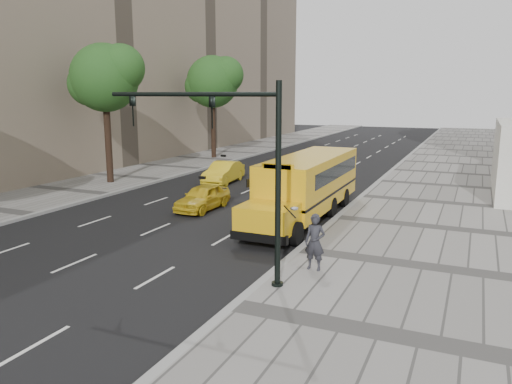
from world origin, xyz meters
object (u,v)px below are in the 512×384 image
at_px(school_bus, 308,182).
at_px(taxi_far, 224,172).
at_px(pedestrian, 315,242).
at_px(tree_b, 106,77).
at_px(traffic_signal, 236,157).
at_px(taxi_near, 203,197).
at_px(tree_c, 213,81).

bearing_deg(school_bus, taxi_far, 140.75).
bearing_deg(pedestrian, tree_b, 149.66).
distance_m(school_bus, traffic_signal, 9.74).
bearing_deg(taxi_far, school_bus, -44.71).
xyz_separation_m(taxi_far, traffic_signal, (8.94, -16.17, 3.37)).
relative_size(tree_b, school_bus, 0.80).
bearing_deg(tree_b, taxi_near, -23.19).
bearing_deg(taxi_near, pedestrian, -38.64).
distance_m(school_bus, pedestrian, 8.09).
xyz_separation_m(tree_c, taxi_near, (9.40, -18.50, -6.42)).
bearing_deg(taxi_near, school_bus, 9.40).
relative_size(tree_b, taxi_near, 2.37).
bearing_deg(traffic_signal, tree_c, 119.95).
bearing_deg(taxi_far, tree_c, 115.96).
distance_m(taxi_far, pedestrian, 18.05).
height_order(tree_b, traffic_signal, tree_b).
bearing_deg(school_bus, tree_b, 167.98).
bearing_deg(taxi_near, tree_c, 117.56).
distance_m(taxi_near, traffic_signal, 11.13).
bearing_deg(taxi_near, traffic_signal, -53.48).
bearing_deg(school_bus, taxi_near, -171.23).
xyz_separation_m(tree_c, traffic_signal, (15.60, -27.08, -3.00)).
bearing_deg(traffic_signal, taxi_near, 125.89).
xyz_separation_m(tree_b, school_bus, (14.92, -3.18, -5.28)).
relative_size(tree_c, pedestrian, 4.88).
height_order(school_bus, taxi_near, school_bus).
xyz_separation_m(tree_c, school_bus, (14.91, -17.65, -5.32)).
bearing_deg(school_bus, tree_c, 130.20).
bearing_deg(pedestrian, tree_c, 126.00).
xyz_separation_m(taxi_near, traffic_signal, (6.21, -8.58, 3.43)).
distance_m(pedestrian, traffic_signal, 4.05).
xyz_separation_m(school_bus, taxi_far, (-8.25, 6.74, -1.04)).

